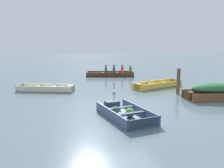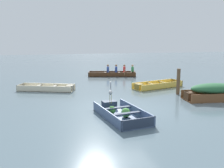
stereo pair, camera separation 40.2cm
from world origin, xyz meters
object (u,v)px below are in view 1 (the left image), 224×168
(skiff_cream_mid_moored, at_px, (48,89))
(rowboat_dark_varnish_with_crew, at_px, (113,73))
(dinghy_slate_blue_foreground, at_px, (124,113))
(skiff_wooden_brown_far_moored, at_px, (214,90))
(heron_on_dinghy, at_px, (114,92))
(mooring_post, at_px, (178,81))
(skiff_yellow_near_moored, at_px, (155,86))

(skiff_cream_mid_moored, height_order, rowboat_dark_varnish_with_crew, rowboat_dark_varnish_with_crew)
(rowboat_dark_varnish_with_crew, bearing_deg, dinghy_slate_blue_foreground, -106.49)
(skiff_wooden_brown_far_moored, xyz_separation_m, heron_on_dinghy, (-5.26, -0.70, 0.39))
(heron_on_dinghy, relative_size, mooring_post, 0.63)
(rowboat_dark_varnish_with_crew, bearing_deg, mooring_post, -81.22)
(rowboat_dark_varnish_with_crew, distance_m, mooring_post, 7.37)
(rowboat_dark_varnish_with_crew, xyz_separation_m, mooring_post, (1.12, -7.27, 0.45))
(skiff_wooden_brown_far_moored, distance_m, heron_on_dinghy, 5.32)
(skiff_yellow_near_moored, bearing_deg, skiff_wooden_brown_far_moored, -69.82)
(rowboat_dark_varnish_with_crew, height_order, heron_on_dinghy, heron_on_dinghy)
(skiff_wooden_brown_far_moored, bearing_deg, rowboat_dark_varnish_with_crew, 103.42)
(heron_on_dinghy, xyz_separation_m, mooring_post, (4.29, 2.22, -0.18))
(rowboat_dark_varnish_with_crew, bearing_deg, skiff_yellow_near_moored, -81.16)
(rowboat_dark_varnish_with_crew, bearing_deg, skiff_wooden_brown_far_moored, -76.58)
(dinghy_slate_blue_foreground, xyz_separation_m, mooring_post, (4.09, 2.77, 0.53))
(rowboat_dark_varnish_with_crew, distance_m, heron_on_dinghy, 10.03)
(skiff_yellow_near_moored, xyz_separation_m, skiff_cream_mid_moored, (-6.10, 1.00, -0.01))
(skiff_cream_mid_moored, bearing_deg, dinghy_slate_blue_foreground, -68.05)
(dinghy_slate_blue_foreground, bearing_deg, mooring_post, 34.07)
(skiff_wooden_brown_far_moored, height_order, heron_on_dinghy, heron_on_dinghy)
(dinghy_slate_blue_foreground, distance_m, skiff_yellow_near_moored, 6.04)
(skiff_yellow_near_moored, height_order, rowboat_dark_varnish_with_crew, rowboat_dark_varnish_with_crew)
(skiff_yellow_near_moored, height_order, skiff_cream_mid_moored, skiff_yellow_near_moored)
(dinghy_slate_blue_foreground, xyz_separation_m, rowboat_dark_varnish_with_crew, (2.97, 10.04, 0.08))
(mooring_post, bearing_deg, heron_on_dinghy, -152.60)
(skiff_wooden_brown_far_moored, xyz_separation_m, rowboat_dark_varnish_with_crew, (-2.10, 8.80, -0.23))
(skiff_cream_mid_moored, bearing_deg, skiff_yellow_near_moored, -9.29)
(rowboat_dark_varnish_with_crew, xyz_separation_m, heron_on_dinghy, (-3.16, -9.49, 0.63))
(skiff_cream_mid_moored, relative_size, rowboat_dark_varnish_with_crew, 0.84)
(heron_on_dinghy, bearing_deg, mooring_post, 27.40)
(skiff_yellow_near_moored, distance_m, heron_on_dinghy, 5.80)
(dinghy_slate_blue_foreground, xyz_separation_m, skiff_wooden_brown_far_moored, (5.07, 1.24, 0.32))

